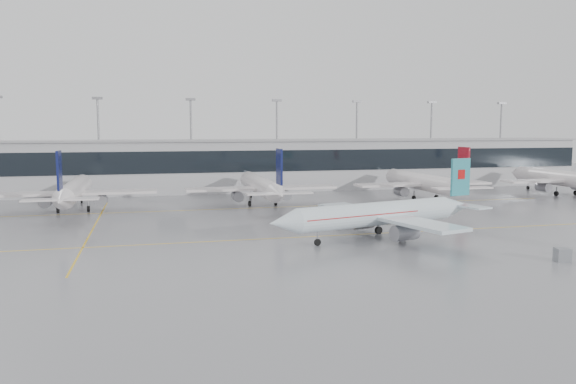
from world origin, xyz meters
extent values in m
plane|color=gray|center=(0.00, 0.00, 0.00)|extent=(320.00, 320.00, 0.00)
cube|color=yellow|center=(0.00, 0.00, 0.01)|extent=(120.00, 0.25, 0.01)
cube|color=yellow|center=(0.00, 30.00, 0.01)|extent=(120.00, 0.25, 0.01)
cube|color=yellow|center=(-30.00, 15.00, 0.01)|extent=(0.25, 60.00, 0.01)
cube|color=#A5A6A9|center=(0.00, 62.00, 6.00)|extent=(180.00, 15.00, 12.00)
cube|color=black|center=(0.00, 54.45, 7.50)|extent=(180.00, 0.20, 5.00)
cube|color=gray|center=(0.00, 62.00, 12.20)|extent=(182.00, 16.00, 0.40)
cylinder|color=gray|center=(-33.00, 68.00, 11.00)|extent=(0.50, 0.50, 22.00)
cube|color=gray|center=(-33.00, 68.00, 22.30)|extent=(2.40, 1.00, 0.60)
cylinder|color=gray|center=(-11.00, 68.00, 11.00)|extent=(0.50, 0.50, 22.00)
cube|color=gray|center=(-11.00, 68.00, 22.30)|extent=(2.40, 1.00, 0.60)
cylinder|color=gray|center=(11.00, 68.00, 11.00)|extent=(0.50, 0.50, 22.00)
cube|color=gray|center=(11.00, 68.00, 22.30)|extent=(2.40, 1.00, 0.60)
cylinder|color=gray|center=(33.00, 68.00, 11.00)|extent=(0.50, 0.50, 22.00)
cube|color=gray|center=(33.00, 68.00, 22.30)|extent=(2.40, 1.00, 0.60)
cylinder|color=gray|center=(55.00, 68.00, 11.00)|extent=(0.50, 0.50, 22.00)
cube|color=gray|center=(55.00, 68.00, 22.30)|extent=(2.40, 1.00, 0.60)
cylinder|color=gray|center=(77.00, 68.00, 11.00)|extent=(0.50, 0.50, 22.00)
cube|color=gray|center=(77.00, 68.00, 22.30)|extent=(2.40, 1.00, 0.60)
cylinder|color=silver|center=(8.58, -3.65, 3.46)|extent=(24.94, 9.59, 3.27)
cone|color=silver|center=(-5.40, -7.38, 3.46)|extent=(4.71, 4.19, 3.27)
cone|color=silver|center=(23.33, 0.29, 3.46)|extent=(6.25, 4.60, 3.27)
cube|color=silver|center=(10.03, -3.26, 3.06)|extent=(11.79, 27.39, 0.45)
cube|color=silver|center=(23.52, 0.34, 3.76)|extent=(5.38, 10.76, 0.25)
cube|color=teal|center=(23.72, 0.39, 7.89)|extent=(3.57, 1.27, 5.58)
cylinder|color=gray|center=(10.78, -8.03, 1.56)|extent=(4.02, 2.96, 2.10)
cylinder|color=gray|center=(8.31, 1.25, 1.56)|extent=(4.02, 2.96, 2.10)
cylinder|color=gray|center=(-0.57, -6.09, 1.14)|extent=(0.20, 0.20, 1.38)
cylinder|color=black|center=(-0.57, -6.09, 0.45)|extent=(0.95, 0.52, 0.90)
cylinder|color=gray|center=(11.66, -5.52, 1.24)|extent=(0.24, 0.24, 1.38)
cylinder|color=black|center=(11.66, -5.52, 0.55)|extent=(1.18, 0.72, 1.10)
cylinder|color=gray|center=(10.32, -0.49, 1.24)|extent=(0.24, 0.24, 1.38)
cylinder|color=black|center=(10.32, -0.49, 0.55)|extent=(1.18, 0.72, 1.10)
cube|color=#B70F0F|center=(23.72, 0.39, 8.30)|extent=(1.47, 0.80, 1.40)
cube|color=#B70F0F|center=(5.68, -4.42, 3.66)|extent=(18.24, 7.83, 0.12)
cylinder|color=silver|center=(-35.00, 35.00, 3.80)|extent=(3.59, 27.36, 3.59)
cone|color=silver|center=(-35.00, 50.68, 3.80)|extent=(3.59, 4.00, 3.59)
cone|color=silver|center=(-35.00, 18.52, 3.80)|extent=(3.59, 5.60, 3.59)
cube|color=silver|center=(-35.00, 33.50, 3.40)|extent=(29.64, 5.00, 0.45)
cube|color=silver|center=(-35.00, 18.32, 4.10)|extent=(11.40, 2.80, 0.25)
cube|color=#0E1346|center=(-35.00, 18.12, 8.66)|extent=(0.35, 3.60, 6.12)
cylinder|color=gray|center=(-39.80, 34.00, 1.90)|extent=(2.10, 3.60, 2.10)
cylinder|color=gray|center=(-30.20, 34.00, 1.90)|extent=(2.10, 3.60, 2.10)
cylinder|color=gray|center=(-35.00, 45.68, 1.23)|extent=(0.20, 0.20, 1.56)
cylinder|color=black|center=(-35.00, 45.68, 0.45)|extent=(0.30, 0.90, 0.90)
cylinder|color=gray|center=(-37.60, 32.50, 1.33)|extent=(0.24, 0.24, 1.56)
cylinder|color=black|center=(-37.60, 32.50, 0.55)|extent=(0.45, 1.10, 1.10)
cylinder|color=gray|center=(-32.40, 32.50, 1.33)|extent=(0.24, 0.24, 1.56)
cylinder|color=black|center=(-32.40, 32.50, 0.55)|extent=(0.45, 1.10, 1.10)
cylinder|color=silver|center=(0.00, 35.00, 3.80)|extent=(3.59, 27.36, 3.59)
cone|color=silver|center=(0.00, 50.68, 3.80)|extent=(3.59, 4.00, 3.59)
cone|color=silver|center=(0.00, 18.52, 3.80)|extent=(3.59, 5.60, 3.59)
cube|color=silver|center=(0.00, 33.50, 3.40)|extent=(29.64, 5.00, 0.45)
cube|color=silver|center=(0.00, 18.32, 4.10)|extent=(11.40, 2.80, 0.25)
cube|color=#0E1346|center=(0.00, 18.12, 8.66)|extent=(0.35, 3.60, 6.12)
cylinder|color=gray|center=(-4.80, 34.00, 1.90)|extent=(2.10, 3.60, 2.10)
cylinder|color=gray|center=(4.80, 34.00, 1.90)|extent=(2.10, 3.60, 2.10)
cylinder|color=gray|center=(0.00, 45.68, 1.23)|extent=(0.20, 0.20, 1.56)
cylinder|color=black|center=(0.00, 45.68, 0.45)|extent=(0.30, 0.90, 0.90)
cylinder|color=gray|center=(-2.60, 32.50, 1.33)|extent=(0.24, 0.24, 1.56)
cylinder|color=black|center=(-2.60, 32.50, 0.55)|extent=(0.45, 1.10, 1.10)
cylinder|color=gray|center=(2.60, 32.50, 1.33)|extent=(0.24, 0.24, 1.56)
cylinder|color=black|center=(2.60, 32.50, 0.55)|extent=(0.45, 1.10, 1.10)
cylinder|color=silver|center=(35.00, 35.00, 3.80)|extent=(3.59, 27.36, 3.59)
cone|color=silver|center=(35.00, 50.68, 3.80)|extent=(3.59, 4.00, 3.59)
cone|color=silver|center=(35.00, 18.52, 3.80)|extent=(3.59, 5.60, 3.59)
cube|color=silver|center=(35.00, 33.50, 3.40)|extent=(29.64, 5.00, 0.45)
cube|color=silver|center=(35.00, 18.32, 4.10)|extent=(11.40, 2.80, 0.25)
cube|color=maroon|center=(35.00, 18.12, 8.66)|extent=(0.35, 3.60, 6.12)
cylinder|color=gray|center=(30.20, 34.00, 1.90)|extent=(2.10, 3.60, 2.10)
cylinder|color=gray|center=(39.80, 34.00, 1.90)|extent=(2.10, 3.60, 2.10)
cylinder|color=gray|center=(35.00, 45.68, 1.23)|extent=(0.20, 0.20, 1.56)
cylinder|color=black|center=(35.00, 45.68, 0.45)|extent=(0.30, 0.90, 0.90)
cylinder|color=gray|center=(32.40, 32.50, 1.33)|extent=(0.24, 0.24, 1.56)
cylinder|color=black|center=(32.40, 32.50, 0.55)|extent=(0.45, 1.10, 1.10)
cylinder|color=gray|center=(37.60, 32.50, 1.33)|extent=(0.24, 0.24, 1.56)
cylinder|color=black|center=(37.60, 32.50, 0.55)|extent=(0.45, 1.10, 1.10)
cylinder|color=silver|center=(70.00, 35.00, 3.80)|extent=(3.59, 27.36, 3.59)
cone|color=silver|center=(70.00, 50.68, 3.80)|extent=(3.59, 4.00, 3.59)
cube|color=silver|center=(70.00, 33.50, 3.40)|extent=(29.64, 5.00, 0.45)
cylinder|color=gray|center=(65.20, 34.00, 1.90)|extent=(2.10, 3.60, 2.10)
cylinder|color=gray|center=(70.00, 45.68, 1.23)|extent=(0.20, 0.20, 1.56)
cylinder|color=black|center=(70.00, 45.68, 0.45)|extent=(0.30, 0.90, 0.90)
cylinder|color=gray|center=(67.40, 32.50, 1.33)|extent=(0.24, 0.24, 1.56)
cylinder|color=black|center=(67.40, 32.50, 0.55)|extent=(0.45, 1.10, 1.10)
cylinder|color=gray|center=(72.60, 32.50, 1.33)|extent=(0.24, 0.24, 1.56)
cylinder|color=black|center=(72.60, 32.50, 0.55)|extent=(0.45, 1.10, 1.10)
cube|color=slate|center=(24.01, -21.18, 0.78)|extent=(1.86, 1.77, 1.56)
camera|label=1|loc=(-21.56, -74.46, 15.12)|focal=35.00mm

